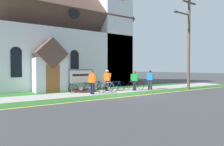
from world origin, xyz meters
TOP-DOWN VIEW (x-y plane):
  - ground at (0.00, 4.00)m, footprint 140.00×140.00m
  - sidewalk_slab at (-1.29, 2.00)m, footprint 32.00×2.44m
  - grass_verge at (-1.29, 0.03)m, footprint 32.00×1.51m
  - church_lawn at (-1.29, 4.31)m, footprint 24.00×2.18m
  - curb_paint_stripe at (-1.29, -0.88)m, footprint 28.00×0.16m
  - church_building at (-0.82, 9.91)m, footprint 13.80×11.55m
  - church_sign at (-1.42, 3.69)m, footprint 2.12×0.23m
  - flower_bed at (-1.42, 3.18)m, footprint 1.95×1.95m
  - bicycle_yellow at (-2.01, 2.61)m, footprint 1.74×0.49m
  - bicycle_silver at (2.76, 1.84)m, footprint 1.79×0.11m
  - bicycle_orange at (-0.20, 1.60)m, footprint 1.76×0.19m
  - bicycle_green at (0.84, 2.11)m, footprint 1.78×0.19m
  - bicycle_white at (-0.85, 2.43)m, footprint 1.72×0.25m
  - cyclist_in_red_jersey at (3.90, 1.33)m, footprint 0.39×0.68m
  - cyclist_in_yellow_jersey at (-1.68, 1.34)m, footprint 0.42×0.66m
  - cyclist_in_orange_jersey at (2.24, 1.42)m, footprint 0.47×0.54m
  - cyclist_in_blue_jersey at (0.14, 2.26)m, footprint 0.42×0.70m
  - utility_pole at (7.07, -0.13)m, footprint 3.12×0.28m
  - roadside_conifer at (5.25, 9.19)m, footprint 3.27×3.27m

SIDE VIEW (x-z plane):
  - ground at x=0.00m, z-range 0.00..0.00m
  - curb_paint_stripe at x=-1.29m, z-range 0.00..0.01m
  - grass_verge at x=-1.29m, z-range 0.00..0.01m
  - church_lawn at x=-1.29m, z-range 0.00..0.01m
  - sidewalk_slab at x=-1.29m, z-range 0.00..0.01m
  - flower_bed at x=-1.42m, z-range -0.09..0.25m
  - bicycle_yellow at x=-2.01m, z-range -0.02..0.76m
  - bicycle_green at x=0.84m, z-range -0.03..0.78m
  - bicycle_orange at x=-0.20m, z-range -0.04..0.79m
  - bicycle_silver at x=2.76m, z-range -0.03..0.79m
  - bicycle_white at x=-0.85m, z-range -0.04..0.81m
  - cyclist_in_orange_jersey at x=2.24m, z-range 0.13..1.73m
  - cyclist_in_red_jersey at x=3.90m, z-range 0.14..1.78m
  - cyclist_in_yellow_jersey at x=-1.68m, z-range 0.14..1.79m
  - cyclist_in_blue_jersey at x=0.14m, z-range 0.15..1.84m
  - church_sign at x=-1.42m, z-range 0.29..2.06m
  - roadside_conifer at x=5.25m, z-range 1.14..7.90m
  - utility_pole at x=7.07m, z-range 0.48..9.41m
  - church_building at x=-0.82m, z-range -1.83..12.00m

